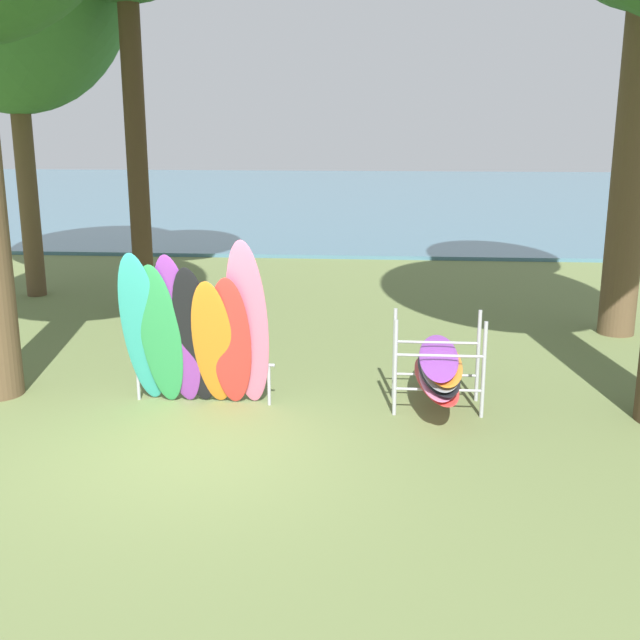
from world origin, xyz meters
The scene contains 4 objects.
ground_plane centered at (0.00, 0.00, 0.00)m, with size 80.00×80.00×0.00m, color olive.
lake_water centered at (0.00, 30.71, 0.05)m, with size 80.00×36.00×0.10m, color #477084.
leaning_board_pile centered at (-0.13, 1.22, 1.01)m, with size 1.94×0.94×2.29m.
board_storage_rack centered at (2.97, 1.56, 0.55)m, with size 1.15×2.13×1.25m.
Camera 1 is at (2.20, -8.18, 3.66)m, focal length 44.01 mm.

